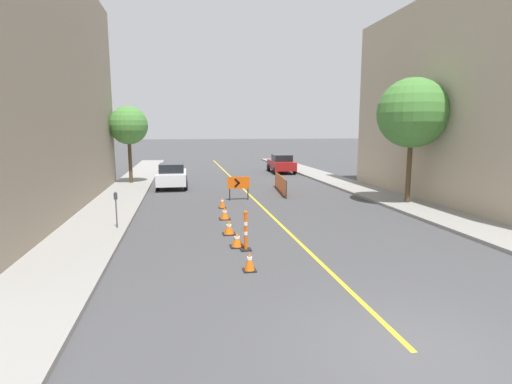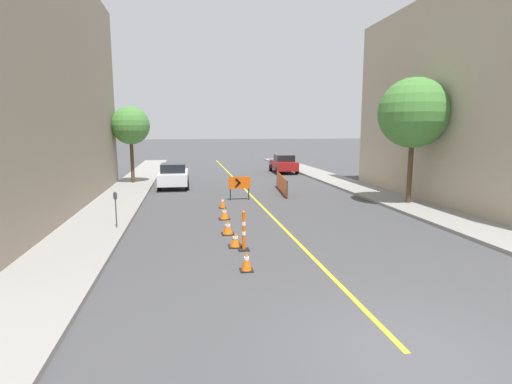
{
  "view_description": "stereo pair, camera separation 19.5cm",
  "coord_description": "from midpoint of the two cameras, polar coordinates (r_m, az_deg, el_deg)",
  "views": [
    {
      "loc": [
        -3.82,
        -5.7,
        3.78
      ],
      "look_at": [
        -0.6,
        11.62,
        1.0
      ],
      "focal_mm": 28.0,
      "sensor_mm": 36.0,
      "label": 1
    },
    {
      "loc": [
        -3.63,
        -5.74,
        3.78
      ],
      "look_at": [
        -0.6,
        11.62,
        1.0
      ],
      "focal_mm": 28.0,
      "sensor_mm": 36.0,
      "label": 2
    }
  ],
  "objects": [
    {
      "name": "ground_plane",
      "position": [
        7.8,
        21.58,
        -20.68
      ],
      "size": [
        300.0,
        300.0,
        0.0
      ],
      "primitive_type": "plane",
      "color": "#424244"
    },
    {
      "name": "lane_stripe",
      "position": [
        27.81,
        -2.13,
        1.16
      ],
      "size": [
        0.12,
        43.16,
        0.01
      ],
      "color": "gold",
      "rests_on": "ground_plane"
    },
    {
      "name": "sidewalk_left",
      "position": [
        27.77,
        -16.96,
        0.89
      ],
      "size": [
        2.52,
        43.16,
        0.14
      ],
      "color": "gray",
      "rests_on": "ground_plane"
    },
    {
      "name": "sidewalk_right",
      "position": [
        29.63,
        11.76,
        1.58
      ],
      "size": [
        2.52,
        43.16,
        0.14
      ],
      "color": "gray",
      "rests_on": "ground_plane"
    },
    {
      "name": "building_facade_left",
      "position": [
        20.85,
        -32.49,
        12.89
      ],
      "size": [
        6.0,
        20.31,
        11.41
      ],
      "color": "gray",
      "rests_on": "ground_plane"
    },
    {
      "name": "building_facade_right",
      "position": [
        23.66,
        30.6,
        11.22
      ],
      "size": [
        6.0,
        16.76,
        10.42
      ],
      "color": "tan",
      "rests_on": "ground_plane"
    },
    {
      "name": "traffic_cone_nearest",
      "position": [
        10.88,
        -0.85,
        -9.86
      ],
      "size": [
        0.35,
        0.35,
        0.55
      ],
      "color": "black",
      "rests_on": "ground_plane"
    },
    {
      "name": "traffic_cone_second",
      "position": [
        13.02,
        -2.54,
        -6.84
      ],
      "size": [
        0.45,
        0.45,
        0.48
      ],
      "color": "black",
      "rests_on": "ground_plane"
    },
    {
      "name": "traffic_cone_third",
      "position": [
        14.55,
        -3.66,
        -5.08
      ],
      "size": [
        0.46,
        0.46,
        0.51
      ],
      "color": "black",
      "rests_on": "ground_plane"
    },
    {
      "name": "traffic_cone_fourth",
      "position": [
        16.97,
        -4.21,
        -3.06
      ],
      "size": [
        0.47,
        0.47,
        0.51
      ],
      "color": "black",
      "rests_on": "ground_plane"
    },
    {
      "name": "traffic_cone_fifth",
      "position": [
        19.36,
        -4.52,
        -1.5
      ],
      "size": [
        0.35,
        0.35,
        0.55
      ],
      "color": "black",
      "rests_on": "ground_plane"
    },
    {
      "name": "delineator_post_front",
      "position": [
        12.58,
        -1.32,
        -5.88
      ],
      "size": [
        0.34,
        0.34,
        1.27
      ],
      "color": "black",
      "rests_on": "ground_plane"
    },
    {
      "name": "arrow_barricade_primary",
      "position": [
        21.38,
        -2.12,
        1.21
      ],
      "size": [
        1.17,
        0.1,
        1.26
      ],
      "rotation": [
        0.0,
        0.0,
        -0.02
      ],
      "color": "#EF560C",
      "rests_on": "ground_plane"
    },
    {
      "name": "safety_mesh_fence",
      "position": [
        24.19,
        3.91,
        1.17
      ],
      "size": [
        0.58,
        4.84,
        1.01
      ],
      "rotation": [
        0.0,
        0.0,
        1.46
      ],
      "color": "#EF560C",
      "rests_on": "ground_plane"
    },
    {
      "name": "parked_car_curb_near",
      "position": [
        26.55,
        -11.48,
        2.34
      ],
      "size": [
        1.94,
        4.33,
        1.59
      ],
      "rotation": [
        0.0,
        0.0,
        -0.02
      ],
      "color": "silver",
      "rests_on": "ground_plane"
    },
    {
      "name": "parked_car_curb_mid",
      "position": [
        35.09,
        4.12,
        4.07
      ],
      "size": [
        1.99,
        4.38,
        1.59
      ],
      "rotation": [
        0.0,
        0.0,
        -0.05
      ],
      "color": "maroon",
      "rests_on": "ground_plane"
    },
    {
      "name": "parking_meter_near_curb",
      "position": [
        15.65,
        -19.1,
        -1.41
      ],
      "size": [
        0.12,
        0.11,
        1.36
      ],
      "color": "#4C4C51",
      "rests_on": "sidewalk_left"
    },
    {
      "name": "street_tree_left_near",
      "position": [
        28.66,
        -17.3,
        9.03
      ],
      "size": [
        2.57,
        2.57,
        5.18
      ],
      "color": "#4C3823",
      "rests_on": "sidewalk_left"
    },
    {
      "name": "street_tree_right_near",
      "position": [
        21.2,
        21.82,
        10.42
      ],
      "size": [
        3.39,
        3.39,
        6.12
      ],
      "color": "#4C3823",
      "rests_on": "sidewalk_right"
    }
  ]
}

